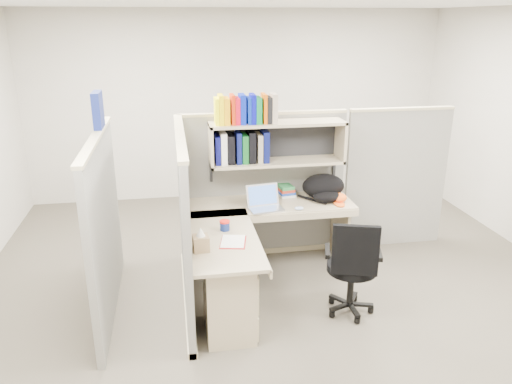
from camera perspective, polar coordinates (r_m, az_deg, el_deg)
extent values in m
plane|color=#3A342D|center=(5.02, 2.77, -11.36)|extent=(6.00, 6.00, 0.00)
plane|color=#B2ADA1|center=(7.38, -2.13, 9.81)|extent=(6.00, 0.00, 6.00)
cube|color=slate|center=(5.50, 0.89, 0.60)|extent=(1.80, 0.06, 1.60)
cube|color=tan|center=(5.29, 0.93, 8.99)|extent=(1.80, 0.08, 0.03)
cube|color=slate|center=(4.57, -8.19, -3.56)|extent=(0.06, 1.80, 1.60)
cube|color=tan|center=(4.32, -8.70, 6.45)|extent=(0.08, 1.80, 0.03)
cube|color=slate|center=(4.61, -16.92, -4.02)|extent=(0.06, 1.80, 1.60)
cube|color=slate|center=(5.97, 15.69, 1.38)|extent=(1.20, 0.06, 1.60)
cube|color=navy|center=(4.68, -17.63, 8.93)|extent=(0.07, 0.27, 0.32)
cube|color=white|center=(4.57, -8.07, 1.81)|extent=(0.00, 0.21, 0.28)
cube|color=tan|center=(5.13, 2.45, 7.86)|extent=(1.40, 0.34, 0.03)
cube|color=tan|center=(5.23, 2.39, 3.45)|extent=(1.40, 0.34, 0.03)
cube|color=tan|center=(5.08, -5.19, 5.31)|extent=(0.03, 0.34, 0.44)
cube|color=tan|center=(5.36, 9.64, 5.85)|extent=(0.03, 0.34, 0.44)
cube|color=black|center=(5.33, 2.06, 6.04)|extent=(1.38, 0.01, 0.41)
cube|color=#FFFE05|center=(4.99, -4.54, 9.19)|extent=(0.03, 0.20, 0.26)
cube|color=yellow|center=(5.00, -4.04, 9.38)|extent=(0.05, 0.20, 0.29)
cube|color=#EEA205|center=(5.00, -3.43, 9.24)|extent=(0.06, 0.20, 0.26)
cube|color=#B82407|center=(5.01, -2.71, 9.44)|extent=(0.04, 0.20, 0.29)
cube|color=red|center=(5.02, -2.21, 9.28)|extent=(0.05, 0.20, 0.26)
cube|color=#0518A2|center=(5.02, -1.61, 9.47)|extent=(0.06, 0.20, 0.29)
cube|color=#041F92|center=(5.03, -0.88, 9.33)|extent=(0.04, 0.20, 0.26)
cube|color=#040893|center=(5.04, -0.39, 9.51)|extent=(0.04, 0.20, 0.29)
cube|color=#086C2C|center=(5.05, 0.21, 9.36)|extent=(0.06, 0.20, 0.26)
cube|color=#C64F04|center=(5.06, 0.92, 9.55)|extent=(0.04, 0.20, 0.29)
cube|color=black|center=(5.07, 1.40, 9.39)|extent=(0.05, 0.20, 0.26)
cube|color=tan|center=(5.07, 2.00, 9.57)|extent=(0.06, 0.20, 0.29)
cube|color=#070848|center=(5.12, -4.46, 4.91)|extent=(0.05, 0.24, 0.29)
cube|color=silver|center=(5.12, -3.78, 5.11)|extent=(0.06, 0.24, 0.32)
cube|color=black|center=(5.13, -2.97, 4.98)|extent=(0.07, 0.24, 0.29)
cube|color=#070D46|center=(5.14, -2.06, 5.19)|extent=(0.05, 0.24, 0.32)
cube|color=#0B4D1A|center=(5.15, -1.37, 5.05)|extent=(0.06, 0.24, 0.29)
cube|color=black|center=(5.15, -0.58, 5.25)|extent=(0.07, 0.24, 0.32)
cube|color=gray|center=(5.17, 0.32, 5.13)|extent=(0.05, 0.24, 0.29)
cube|color=#060C45|center=(5.18, 1.00, 5.31)|extent=(0.06, 0.24, 0.32)
cube|color=tan|center=(5.22, 1.55, -1.42)|extent=(1.74, 0.60, 0.03)
cube|color=tan|center=(4.44, -3.77, -5.31)|extent=(0.60, 1.34, 0.03)
cube|color=tan|center=(4.96, 2.22, -3.00)|extent=(1.74, 0.02, 0.07)
cube|color=tan|center=(4.49, 0.07, -5.46)|extent=(0.02, 1.34, 0.07)
cube|color=tan|center=(4.30, -3.14, -11.78)|extent=(0.40, 0.55, 0.68)
cube|color=tan|center=(4.23, -0.33, -9.22)|extent=(0.02, 0.50, 0.16)
cube|color=tan|center=(4.32, -0.32, -11.33)|extent=(0.02, 0.50, 0.16)
cube|color=tan|center=(4.43, -0.32, -13.78)|extent=(0.02, 0.50, 0.22)
cube|color=#B2B2B7|center=(4.23, -0.19, -9.21)|extent=(0.01, 0.12, 0.01)
cube|color=tan|center=(5.58, 9.56, -4.31)|extent=(0.03, 0.55, 0.70)
cylinder|color=navy|center=(4.55, -3.59, -3.91)|extent=(0.09, 0.09, 0.08)
cylinder|color=red|center=(4.53, -3.60, -3.39)|extent=(0.09, 0.09, 0.02)
ellipsoid|color=#9CB5DE|center=(5.04, 4.94, -1.86)|extent=(0.10, 0.08, 0.04)
cylinder|color=white|center=(5.30, 0.93, -0.40)|extent=(0.07, 0.07, 0.09)
cylinder|color=black|center=(4.57, 10.91, -8.43)|extent=(0.45, 0.45, 0.07)
cube|color=black|center=(4.27, 11.30, -6.56)|extent=(0.39, 0.16, 0.45)
cylinder|color=black|center=(4.66, 10.77, -10.45)|extent=(0.06, 0.06, 0.39)
cylinder|color=black|center=(4.77, 10.60, -12.79)|extent=(0.43, 0.43, 0.10)
cube|color=black|center=(4.50, 8.16, -6.68)|extent=(0.11, 0.25, 0.04)
cube|color=black|center=(4.53, 13.88, -6.85)|extent=(0.11, 0.25, 0.04)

